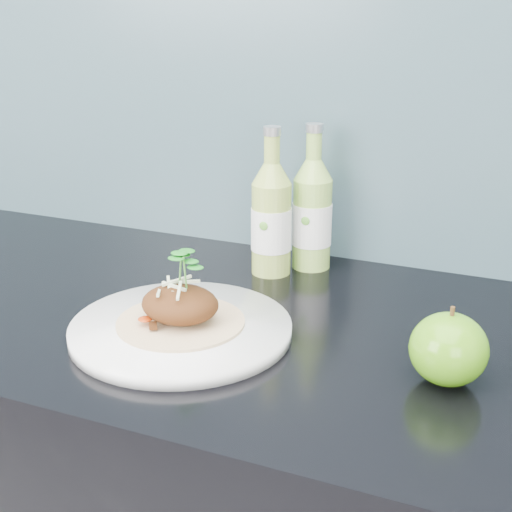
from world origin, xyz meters
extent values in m
cube|color=#6D9BAB|center=(0.00, 1.99, 1.25)|extent=(4.00, 0.02, 0.70)
cylinder|color=white|center=(-0.11, 1.61, 0.91)|extent=(0.31, 0.31, 0.02)
cylinder|color=tan|center=(-0.11, 1.61, 0.92)|extent=(0.17, 0.17, 0.00)
ellipsoid|color=#542B0F|center=(-0.11, 1.61, 0.94)|extent=(0.10, 0.09, 0.05)
ellipsoid|color=#3F860E|center=(0.22, 1.63, 0.94)|extent=(0.11, 0.11, 0.08)
cylinder|color=#472D14|center=(0.22, 1.63, 0.99)|extent=(0.01, 0.00, 0.01)
cylinder|color=#9BB64B|center=(-0.09, 1.87, 0.97)|extent=(0.07, 0.07, 0.14)
cone|color=#9BB64B|center=(-0.09, 1.87, 1.06)|extent=(0.06, 0.06, 0.03)
cylinder|color=#9BB64B|center=(-0.09, 1.87, 1.10)|extent=(0.02, 0.02, 0.04)
cylinder|color=silver|center=(-0.09, 1.87, 1.13)|extent=(0.03, 0.03, 0.01)
cylinder|color=white|center=(-0.09, 1.87, 0.97)|extent=(0.07, 0.07, 0.07)
ellipsoid|color=#59A533|center=(-0.09, 1.84, 0.99)|extent=(0.01, 0.00, 0.01)
cylinder|color=#96C451|center=(-0.04, 1.92, 0.97)|extent=(0.06, 0.06, 0.14)
cone|color=#96C451|center=(-0.04, 1.92, 1.06)|extent=(0.06, 0.06, 0.03)
cylinder|color=#96C451|center=(-0.04, 1.92, 1.10)|extent=(0.02, 0.02, 0.04)
cylinder|color=silver|center=(-0.04, 1.92, 1.13)|extent=(0.03, 0.03, 0.01)
cylinder|color=white|center=(-0.04, 1.92, 0.97)|extent=(0.07, 0.07, 0.07)
ellipsoid|color=#59A533|center=(-0.04, 1.89, 0.99)|extent=(0.01, 0.00, 0.01)
camera|label=1|loc=(0.31, 0.88, 1.31)|focal=50.00mm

